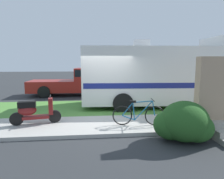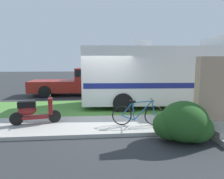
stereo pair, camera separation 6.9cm
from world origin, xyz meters
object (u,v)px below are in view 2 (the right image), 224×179
motorhome_rv (168,75)px  bottle_green (185,121)px  pickup_truck_near (81,81)px  bottle_spare (207,119)px  bicycle (138,114)px  scooter (34,111)px

motorhome_rv → bottle_green: size_ratio=33.02×
pickup_truck_near → bottle_spare: 8.56m
bottle_green → bottle_spare: size_ratio=0.82×
bottle_spare → motorhome_rv: bearing=96.6°
motorhome_rv → pickup_truck_near: size_ratio=1.47×
motorhome_rv → bicycle: bearing=-125.1°
bicycle → bottle_green: 1.68m
bicycle → bottle_spare: bearing=2.1°
bottle_spare → pickup_truck_near: bearing=124.6°
pickup_truck_near → motorhome_rv: bearing=-42.0°
bicycle → pickup_truck_near: 7.50m
bottle_green → bottle_spare: 0.84m
bottle_spare → bicycle: bearing=-177.9°
bottle_green → bottle_spare: (0.84, 0.09, 0.02)m
motorhome_rv → bottle_spare: 3.29m
scooter → bottle_spare: bearing=-3.6°
scooter → bottle_green: size_ratio=6.80×
pickup_truck_near → bottle_green: 8.19m
pickup_truck_near → bottle_spare: size_ratio=18.27×
pickup_truck_near → bottle_green: bearing=-60.6°
scooter → bottle_green: (5.19, -0.47, -0.35)m
motorhome_rv → pickup_truck_near: 6.09m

